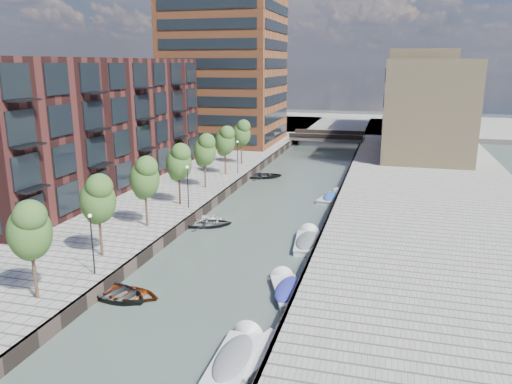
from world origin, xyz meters
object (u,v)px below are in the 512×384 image
at_px(motorboat_1, 236,356).
at_px(car, 389,145).
at_px(motorboat_0, 287,289).
at_px(sloop_1, 208,226).
at_px(tree_0, 29,229).
at_px(motorboat_2, 267,351).
at_px(tree_2, 144,177).
at_px(tree_4, 205,149).
at_px(sloop_4, 264,178).
at_px(motorboat_4, 307,241).
at_px(sloop_3, 211,222).
at_px(motorboat_3, 331,198).
at_px(sloop_0, 116,298).
at_px(tree_6, 241,133).
at_px(bridge, 327,137).
at_px(sloop_2, 131,297).
at_px(tree_5, 225,140).
at_px(tree_1, 98,198).
at_px(tree_3, 179,161).

height_order(motorboat_1, car, car).
bearing_deg(car, motorboat_0, -117.16).
bearing_deg(sloop_1, motorboat_0, -161.00).
relative_size(tree_0, motorboat_2, 1.16).
xyz_separation_m(tree_2, tree_4, (0.00, 14.00, 0.00)).
bearing_deg(car, motorboat_2, -116.01).
height_order(sloop_4, motorboat_4, motorboat_4).
height_order(sloop_3, sloop_4, sloop_4).
height_order(tree_0, motorboat_1, tree_0).
height_order(motorboat_3, motorboat_4, motorboat_4).
height_order(tree_0, sloop_0, tree_0).
relative_size(tree_6, motorboat_0, 1.16).
distance_m(sloop_3, sloop_4, 19.35).
xyz_separation_m(bridge, sloop_2, (-4.25, -64.66, -1.39)).
distance_m(tree_4, sloop_1, 11.95).
xyz_separation_m(sloop_0, motorboat_3, (10.41, 27.30, 0.19)).
bearing_deg(motorboat_0, sloop_3, 127.95).
height_order(tree_2, tree_5, same).
xyz_separation_m(tree_2, sloop_4, (4.01, 24.65, -5.31)).
bearing_deg(motorboat_1, tree_2, 129.51).
distance_m(tree_1, tree_6, 35.00).
distance_m(tree_1, sloop_1, 12.91).
relative_size(tree_0, tree_5, 1.00).
bearing_deg(tree_2, sloop_1, 45.54).
bearing_deg(sloop_1, tree_4, 0.59).
relative_size(tree_1, tree_3, 1.00).
xyz_separation_m(tree_6, motorboat_1, (12.80, -43.53, -5.10)).
height_order(motorboat_1, motorboat_2, motorboat_1).
bearing_deg(motorboat_0, motorboat_2, -86.46).
bearing_deg(tree_0, sloop_1, 77.53).
distance_m(tree_4, tree_5, 7.00).
relative_size(bridge, motorboat_3, 2.64).
bearing_deg(motorboat_1, bridge, 93.54).
distance_m(sloop_2, motorboat_3, 28.61).
relative_size(motorboat_4, car, 1.36).
bearing_deg(motorboat_3, car, 79.19).
xyz_separation_m(tree_6, motorboat_2, (14.14, -42.54, -5.21)).
distance_m(tree_6, sloop_4, 7.45).
bearing_deg(sloop_0, motorboat_4, -22.19).
height_order(tree_4, motorboat_3, tree_4).
distance_m(tree_0, motorboat_2, 15.08).
relative_size(tree_4, sloop_4, 1.21).
relative_size(sloop_2, motorboat_4, 0.72).
bearing_deg(sloop_4, sloop_2, 158.24).
relative_size(tree_3, sloop_0, 1.22).
height_order(tree_2, motorboat_1, tree_2).
xyz_separation_m(sloop_1, motorboat_0, (9.70, -11.42, 0.20)).
xyz_separation_m(tree_5, sloop_3, (3.84, -15.70, -5.31)).
bearing_deg(sloop_3, motorboat_2, -138.73).
distance_m(tree_2, car, 49.89).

